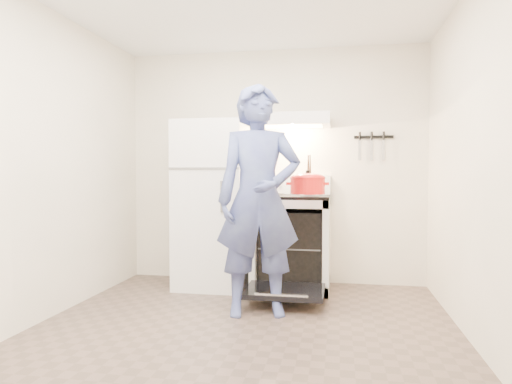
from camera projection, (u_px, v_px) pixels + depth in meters
floor at (238, 338)px, 3.23m from camera, size 3.60×3.60×0.00m
back_wall at (274, 166)px, 4.95m from camera, size 3.20×0.02×2.50m
refrigerator at (214, 204)px, 4.72m from camera, size 0.70×0.70×1.70m
stove_body at (292, 244)px, 4.62m from camera, size 0.76×0.65×0.92m
cooktop at (292, 197)px, 4.60m from camera, size 0.76×0.65×0.03m
backsplash at (294, 185)px, 4.88m from camera, size 0.76×0.07×0.20m
oven_door at (285, 291)px, 4.05m from camera, size 0.70×0.54×0.04m
oven_rack at (292, 246)px, 4.62m from camera, size 0.60×0.52×0.01m
range_hood at (293, 121)px, 4.64m from camera, size 0.76×0.50×0.12m
knife_strip at (374, 137)px, 4.73m from camera, size 0.40×0.02×0.03m
pizza_stone at (283, 243)px, 4.69m from camera, size 0.31×0.31×0.02m
tea_kettle at (267, 182)px, 4.86m from camera, size 0.22×0.18×0.27m
utensil_jar at (309, 186)px, 4.41m from camera, size 0.11×0.11×0.13m
person at (259, 200)px, 3.75m from camera, size 0.79×0.62×1.90m
dutch_oven at (308, 186)px, 3.99m from camera, size 0.37×0.30×0.24m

